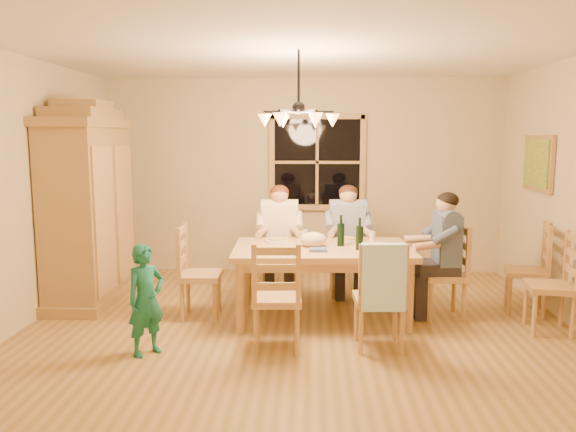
{
  "coord_description": "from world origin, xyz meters",
  "views": [
    {
      "loc": [
        0.13,
        -5.35,
        1.89
      ],
      "look_at": [
        -0.1,
        0.1,
        1.13
      ],
      "focal_mm": 35.0,
      "sensor_mm": 36.0,
      "label": 1
    }
  ],
  "objects_px": {
    "dining_table": "(322,256)",
    "adult_woman": "(279,226)",
    "chair_end_right": "(443,289)",
    "wine_bottle_a": "(341,230)",
    "chair_far_right": "(347,270)",
    "adult_slate_man": "(445,239)",
    "wine_bottle_b": "(360,234)",
    "adult_plaid_man": "(348,226)",
    "chandelier": "(299,118)",
    "child": "(146,300)",
    "chair_far_left": "(280,270)",
    "chair_near_left": "(277,315)",
    "armoire": "(88,211)",
    "chair_near_right": "(379,315)",
    "chair_end_left": "(201,289)",
    "chair_spare_front": "(549,302)",
    "chair_spare_back": "(525,285)"
  },
  "relations": [
    {
      "from": "dining_table",
      "to": "adult_woman",
      "type": "distance_m",
      "value": 1.0
    },
    {
      "from": "chair_end_right",
      "to": "wine_bottle_a",
      "type": "xyz_separation_m",
      "value": [
        -1.08,
        0.0,
        0.62
      ]
    },
    {
      "from": "dining_table",
      "to": "chair_far_right",
      "type": "distance_m",
      "value": 1.01
    },
    {
      "from": "adult_slate_man",
      "to": "wine_bottle_b",
      "type": "xyz_separation_m",
      "value": [
        -0.9,
        -0.19,
        0.08
      ]
    },
    {
      "from": "adult_plaid_man",
      "to": "wine_bottle_a",
      "type": "bearing_deg",
      "value": 78.89
    },
    {
      "from": "chandelier",
      "to": "child",
      "type": "distance_m",
      "value": 2.16
    },
    {
      "from": "chair_far_left",
      "to": "chair_near_left",
      "type": "bearing_deg",
      "value": 90.0
    },
    {
      "from": "chandelier",
      "to": "chair_far_right",
      "type": "height_order",
      "value": "chandelier"
    },
    {
      "from": "chandelier",
      "to": "chair_far_right",
      "type": "relative_size",
      "value": 0.78
    },
    {
      "from": "armoire",
      "to": "chair_near_right",
      "type": "bearing_deg",
      "value": -22.83
    },
    {
      "from": "chair_end_right",
      "to": "wine_bottle_b",
      "type": "xyz_separation_m",
      "value": [
        -0.9,
        -0.19,
        0.62
      ]
    },
    {
      "from": "wine_bottle_a",
      "to": "chair_end_left",
      "type": "bearing_deg",
      "value": -175.62
    },
    {
      "from": "adult_woman",
      "to": "dining_table",
      "type": "bearing_deg",
      "value": 117.9
    },
    {
      "from": "chair_spare_front",
      "to": "chair_spare_back",
      "type": "xyz_separation_m",
      "value": [
        0.0,
        0.61,
        0.0
      ]
    },
    {
      "from": "chandelier",
      "to": "chair_near_right",
      "type": "xyz_separation_m",
      "value": [
        0.74,
        -0.44,
        -1.77
      ]
    },
    {
      "from": "armoire",
      "to": "chair_end_right",
      "type": "xyz_separation_m",
      "value": [
        3.94,
        -0.43,
        -0.75
      ]
    },
    {
      "from": "adult_slate_man",
      "to": "chair_spare_front",
      "type": "bearing_deg",
      "value": -116.34
    },
    {
      "from": "chair_far_left",
      "to": "adult_plaid_man",
      "type": "bearing_deg",
      "value": 180.0
    },
    {
      "from": "adult_slate_man",
      "to": "armoire",
      "type": "bearing_deg",
      "value": 81.35
    },
    {
      "from": "chair_end_left",
      "to": "adult_woman",
      "type": "bearing_deg",
      "value": 136.74
    },
    {
      "from": "armoire",
      "to": "chair_near_right",
      "type": "distance_m",
      "value": 3.51
    },
    {
      "from": "chair_far_right",
      "to": "adult_woman",
      "type": "height_order",
      "value": "adult_woman"
    },
    {
      "from": "child",
      "to": "chair_spare_front",
      "type": "height_order",
      "value": "chair_spare_front"
    },
    {
      "from": "chair_spare_back",
      "to": "child",
      "type": "bearing_deg",
      "value": 124.31
    },
    {
      "from": "adult_plaid_man",
      "to": "chair_far_left",
      "type": "bearing_deg",
      "value": -0.0
    },
    {
      "from": "chair_far_left",
      "to": "chair_far_right",
      "type": "xyz_separation_m",
      "value": [
        0.82,
        0.04,
        0.0
      ]
    },
    {
      "from": "chair_far_left",
      "to": "chair_far_right",
      "type": "relative_size",
      "value": 1.0
    },
    {
      "from": "chandelier",
      "to": "chair_far_left",
      "type": "bearing_deg",
      "value": 101.43
    },
    {
      "from": "armoire",
      "to": "wine_bottle_a",
      "type": "bearing_deg",
      "value": -8.44
    },
    {
      "from": "adult_plaid_man",
      "to": "adult_slate_man",
      "type": "distance_m",
      "value": 1.27
    },
    {
      "from": "adult_plaid_man",
      "to": "child",
      "type": "height_order",
      "value": "adult_plaid_man"
    },
    {
      "from": "chandelier",
      "to": "armoire",
      "type": "relative_size",
      "value": 0.33
    },
    {
      "from": "chair_far_left",
      "to": "chair_end_left",
      "type": "height_order",
      "value": "same"
    },
    {
      "from": "wine_bottle_a",
      "to": "chair_far_right",
      "type": "bearing_deg",
      "value": 81.36
    },
    {
      "from": "chair_spare_front",
      "to": "adult_slate_man",
      "type": "bearing_deg",
      "value": 74.15
    },
    {
      "from": "chair_end_left",
      "to": "adult_slate_man",
      "type": "height_order",
      "value": "adult_slate_man"
    },
    {
      "from": "chandelier",
      "to": "wine_bottle_a",
      "type": "relative_size",
      "value": 2.33
    },
    {
      "from": "chair_end_right",
      "to": "chair_spare_back",
      "type": "relative_size",
      "value": 1.0
    },
    {
      "from": "armoire",
      "to": "child",
      "type": "relative_size",
      "value": 2.34
    },
    {
      "from": "wine_bottle_b",
      "to": "adult_woman",
      "type": "bearing_deg",
      "value": 131.56
    },
    {
      "from": "wine_bottle_a",
      "to": "child",
      "type": "relative_size",
      "value": 0.34
    },
    {
      "from": "chair_near_right",
      "to": "wine_bottle_b",
      "type": "bearing_deg",
      "value": 97.33
    },
    {
      "from": "armoire",
      "to": "dining_table",
      "type": "height_order",
      "value": "armoire"
    },
    {
      "from": "wine_bottle_a",
      "to": "wine_bottle_b",
      "type": "bearing_deg",
      "value": -46.92
    },
    {
      "from": "chair_end_left",
      "to": "adult_slate_man",
      "type": "bearing_deg",
      "value": 90.0
    },
    {
      "from": "adult_plaid_man",
      "to": "dining_table",
      "type": "bearing_deg",
      "value": 67.62
    },
    {
      "from": "armoire",
      "to": "chair_far_right",
      "type": "xyz_separation_m",
      "value": [
        2.98,
        0.4,
        -0.75
      ]
    },
    {
      "from": "chair_end_left",
      "to": "adult_woman",
      "type": "xyz_separation_m",
      "value": [
        0.78,
        0.9,
        0.54
      ]
    },
    {
      "from": "adult_woman",
      "to": "chair_spare_front",
      "type": "distance_m",
      "value": 3.01
    },
    {
      "from": "dining_table",
      "to": "chair_spare_back",
      "type": "distance_m",
      "value": 2.25
    }
  ]
}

